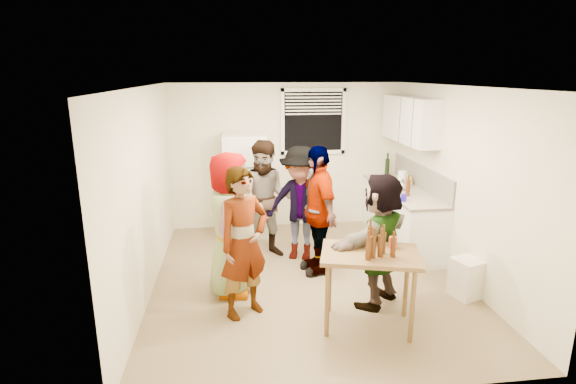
{
  "coord_description": "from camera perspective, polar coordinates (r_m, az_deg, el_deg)",
  "views": [
    {
      "loc": [
        -0.94,
        -5.4,
        2.66
      ],
      "look_at": [
        -0.24,
        0.22,
        1.15
      ],
      "focal_mm": 28.0,
      "sensor_mm": 36.0,
      "label": 1
    }
  ],
  "objects": [
    {
      "name": "room",
      "position": [
        6.09,
        2.51,
        -10.98
      ],
      "size": [
        4.0,
        4.5,
        2.5
      ],
      "primitive_type": null,
      "color": "#F0EACE",
      "rests_on": "ground"
    },
    {
      "name": "window",
      "position": [
        7.78,
        3.23,
        8.93
      ],
      "size": [
        1.12,
        0.1,
        1.06
      ],
      "primitive_type": null,
      "color": "white",
      "rests_on": "room"
    },
    {
      "name": "refrigerator",
      "position": [
        7.5,
        -5.48,
        0.9
      ],
      "size": [
        0.7,
        0.7,
        1.7
      ],
      "primitive_type": "cube",
      "color": "white",
      "rests_on": "ground"
    },
    {
      "name": "counter_lower",
      "position": [
        7.41,
        14.13,
        -3.07
      ],
      "size": [
        0.6,
        2.2,
        0.86
      ],
      "primitive_type": "cube",
      "color": "white",
      "rests_on": "ground"
    },
    {
      "name": "countertop",
      "position": [
        7.28,
        14.35,
        0.3
      ],
      "size": [
        0.64,
        2.22,
        0.04
      ],
      "primitive_type": "cube",
      "color": "beige",
      "rests_on": "counter_lower"
    },
    {
      "name": "backsplash",
      "position": [
        7.35,
        16.52,
        1.88
      ],
      "size": [
        0.03,
        2.2,
        0.36
      ],
      "primitive_type": "cube",
      "color": "#B2ADA4",
      "rests_on": "countertop"
    },
    {
      "name": "upper_cabinets",
      "position": [
        7.33,
        15.28,
        8.85
      ],
      "size": [
        0.34,
        1.6,
        0.7
      ],
      "primitive_type": "cube",
      "color": "white",
      "rests_on": "room"
    },
    {
      "name": "kettle",
      "position": [
        7.17,
        14.28,
        0.24
      ],
      "size": [
        0.26,
        0.23,
        0.19
      ],
      "primitive_type": null,
      "rotation": [
        0.0,
        0.0,
        -0.2
      ],
      "color": "silver",
      "rests_on": "countertop"
    },
    {
      "name": "paper_towel",
      "position": [
        7.28,
        14.19,
        0.47
      ],
      "size": [
        0.13,
        0.13,
        0.28
      ],
      "primitive_type": "cylinder",
      "color": "white",
      "rests_on": "countertop"
    },
    {
      "name": "wine_bottle",
      "position": [
        8.11,
        12.42,
        2.04
      ],
      "size": [
        0.08,
        0.08,
        0.3
      ],
      "primitive_type": "cylinder",
      "color": "black",
      "rests_on": "countertop"
    },
    {
      "name": "beer_bottle_counter",
      "position": [
        6.84,
        14.92,
        -0.5
      ],
      "size": [
        0.06,
        0.06,
        0.24
      ],
      "primitive_type": "cylinder",
      "color": "#47230C",
      "rests_on": "countertop"
    },
    {
      "name": "blue_cup",
      "position": [
        6.55,
        14.45,
        -1.14
      ],
      "size": [
        0.08,
        0.08,
        0.11
      ],
      "primitive_type": "cylinder",
      "color": "#1E11BF",
      "rests_on": "countertop"
    },
    {
      "name": "picture_frame",
      "position": [
        7.59,
        15.2,
        1.52
      ],
      "size": [
        0.02,
        0.16,
        0.14
      ],
      "primitive_type": "cube",
      "color": "#F2DF57",
      "rests_on": "countertop"
    },
    {
      "name": "trash_bin",
      "position": [
        5.97,
        21.78,
        -10.01
      ],
      "size": [
        0.41,
        0.41,
        0.48
      ],
      "primitive_type": "cube",
      "rotation": [
        0.0,
        0.0,
        0.31
      ],
      "color": "white",
      "rests_on": "ground"
    },
    {
      "name": "serving_table",
      "position": [
        5.17,
        9.96,
        -16.33
      ],
      "size": [
        1.14,
        0.91,
        0.85
      ],
      "primitive_type": null,
      "rotation": [
        0.0,
        0.0,
        -0.26
      ],
      "color": "brown",
      "rests_on": "ground"
    },
    {
      "name": "beer_bottle_table",
      "position": [
        4.73,
        13.13,
        -8.01
      ],
      "size": [
        0.05,
        0.05,
        0.2
      ],
      "primitive_type": "cylinder",
      "color": "#47230C",
      "rests_on": "serving_table"
    },
    {
      "name": "red_cup",
      "position": [
        4.96,
        13.14,
        -6.9
      ],
      "size": [
        0.09,
        0.09,
        0.12
      ],
      "primitive_type": "cylinder",
      "color": "#BE3A23",
      "rests_on": "serving_table"
    },
    {
      "name": "guest_grey",
      "position": [
        5.81,
        -7.06,
        -12.43
      ],
      "size": [
        1.92,
        1.23,
        0.56
      ],
      "primitive_type": "imported",
      "rotation": [
        0.0,
        0.0,
        1.36
      ],
      "color": "gray",
      "rests_on": "ground"
    },
    {
      "name": "guest_stripe",
      "position": [
        5.34,
        -5.39,
        -15.02
      ],
      "size": [
        1.47,
        1.76,
        0.41
      ],
      "primitive_type": "imported",
      "rotation": [
        0.0,
        0.0,
        0.59
      ],
      "color": "#141933",
      "rests_on": "ground"
    },
    {
      "name": "guest_back_left",
      "position": [
        6.83,
        -2.59,
        -8.02
      ],
      "size": [
        0.97,
        1.8,
        0.66
      ],
      "primitive_type": "imported",
      "rotation": [
        0.0,
        0.0,
        -0.07
      ],
      "color": "brown",
      "rests_on": "ground"
    },
    {
      "name": "guest_back_right",
      "position": [
        6.75,
        1.53,
        -8.3
      ],
      "size": [
        1.58,
        1.93,
        0.62
      ],
      "primitive_type": "imported",
      "rotation": [
        0.0,
        0.0,
        -0.35
      ],
      "color": "#45454A",
      "rests_on": "ground"
    },
    {
      "name": "guest_black",
      "position": [
        6.34,
        3.65,
        -9.91
      ],
      "size": [
        1.89,
        1.28,
        0.43
      ],
      "primitive_type": "imported",
      "rotation": [
        0.0,
        0.0,
        -1.42
      ],
      "color": "black",
      "rests_on": "ground"
    },
    {
      "name": "guest_orange",
      "position": [
        5.64,
        11.18,
        -13.55
      ],
      "size": [
        2.16,
        2.16,
        0.47
      ],
      "primitive_type": "imported",
      "rotation": [
        0.0,
        0.0,
        3.89
      ],
      "color": "#C88640",
      "rests_on": "ground"
    }
  ]
}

